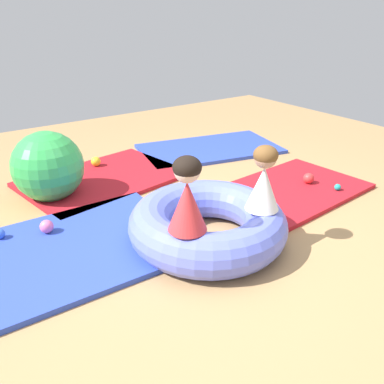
# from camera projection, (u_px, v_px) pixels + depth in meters

# --- Properties ---
(ground_plane) EXTENTS (8.00, 8.00, 0.00)m
(ground_plane) POSITION_uv_depth(u_px,v_px,m) (216.00, 240.00, 3.05)
(ground_plane) COLOR tan
(gym_mat_front) EXTENTS (1.67, 1.31, 0.04)m
(gym_mat_front) POSITION_uv_depth(u_px,v_px,m) (103.00, 179.00, 4.09)
(gym_mat_front) COLOR #B21923
(gym_mat_front) RESTS_ON ground
(gym_mat_far_left) EXTENTS (1.52, 1.20, 0.04)m
(gym_mat_far_left) POSITION_uv_depth(u_px,v_px,m) (80.00, 247.00, 2.94)
(gym_mat_far_left) COLOR #2D47B7
(gym_mat_far_left) RESTS_ON ground
(gym_mat_center_rear) EXTENTS (1.59, 1.06, 0.04)m
(gym_mat_center_rear) POSITION_uv_depth(u_px,v_px,m) (288.00, 191.00, 3.82)
(gym_mat_center_rear) COLOR #B21923
(gym_mat_center_rear) RESTS_ON ground
(gym_mat_far_right) EXTENTS (1.82, 1.28, 0.04)m
(gym_mat_far_right) POSITION_uv_depth(u_px,v_px,m) (210.00, 149.00, 4.97)
(gym_mat_far_right) COLOR #2D47B7
(gym_mat_far_right) RESTS_ON ground
(inflatable_cushion) EXTENTS (1.17, 1.17, 0.31)m
(inflatable_cushion) POSITION_uv_depth(u_px,v_px,m) (208.00, 224.00, 2.97)
(inflatable_cushion) COLOR #6070E5
(inflatable_cushion) RESTS_ON ground
(child_in_red) EXTENTS (0.36, 0.36, 0.49)m
(child_in_red) POSITION_uv_depth(u_px,v_px,m) (187.00, 195.00, 2.48)
(child_in_red) COLOR red
(child_in_red) RESTS_ON inflatable_cushion
(child_in_white) EXTENTS (0.25, 0.25, 0.46)m
(child_in_white) POSITION_uv_depth(u_px,v_px,m) (264.00, 179.00, 2.76)
(child_in_white) COLOR white
(child_in_white) RESTS_ON inflatable_cushion
(play_ball_yellow) EXTENTS (0.10, 0.10, 0.10)m
(play_ball_yellow) POSITION_uv_depth(u_px,v_px,m) (96.00, 161.00, 4.35)
(play_ball_yellow) COLOR yellow
(play_ball_yellow) RESTS_ON gym_mat_front
(play_ball_pink) EXTENTS (0.10, 0.10, 0.10)m
(play_ball_pink) POSITION_uv_depth(u_px,v_px,m) (47.00, 226.00, 3.06)
(play_ball_pink) COLOR pink
(play_ball_pink) RESTS_ON gym_mat_far_left
(play_ball_blue) EXTENTS (0.07, 0.07, 0.07)m
(play_ball_blue) POSITION_uv_depth(u_px,v_px,m) (0.00, 234.00, 2.99)
(play_ball_blue) COLOR blue
(play_ball_blue) RESTS_ON gym_mat_far_left
(play_ball_red) EXTENTS (0.10, 0.10, 0.10)m
(play_ball_red) POSITION_uv_depth(u_px,v_px,m) (309.00, 178.00, 3.92)
(play_ball_red) COLOR red
(play_ball_red) RESTS_ON gym_mat_center_rear
(play_ball_orange) EXTENTS (0.07, 0.07, 0.07)m
(play_ball_orange) POSITION_uv_depth(u_px,v_px,m) (225.00, 193.00, 3.65)
(play_ball_orange) COLOR orange
(play_ball_orange) RESTS_ON gym_mat_center_rear
(play_ball_teal) EXTENTS (0.06, 0.06, 0.06)m
(play_ball_teal) POSITION_uv_depth(u_px,v_px,m) (337.00, 187.00, 3.78)
(play_ball_teal) COLOR teal
(play_ball_teal) RESTS_ON gym_mat_center_rear
(exercise_ball_large) EXTENTS (0.63, 0.63, 0.63)m
(exercise_ball_large) POSITION_uv_depth(u_px,v_px,m) (48.00, 167.00, 3.59)
(exercise_ball_large) COLOR green
(exercise_ball_large) RESTS_ON ground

